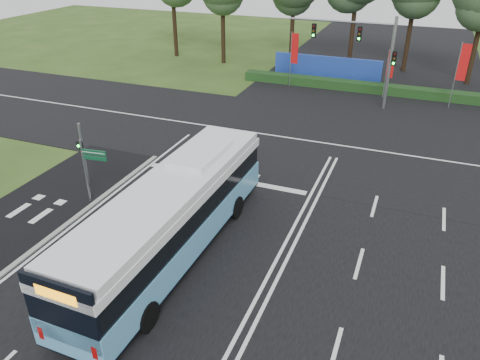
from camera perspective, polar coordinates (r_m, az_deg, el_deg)
name	(u,v)px	position (r m, az deg, el deg)	size (l,w,h in m)	color
ground	(284,247)	(21.04, 5.34, -8.14)	(120.00, 120.00, 0.00)	#2E4D19
road_main	(284,247)	(21.03, 5.35, -8.10)	(20.00, 120.00, 0.04)	black
road_cross	(337,145)	(31.32, 11.72, 4.18)	(120.00, 14.00, 0.05)	black
bike_path	(14,224)	(24.87, -25.81, -4.86)	(5.00, 18.00, 0.06)	black
kerb_strip	(54,234)	(23.29, -21.68, -6.15)	(0.25, 18.00, 0.12)	gray
city_bus	(172,217)	(19.66, -8.26, -4.50)	(3.05, 13.19, 3.77)	#59A2CE
pedestrian_signal	(83,153)	(26.20, -18.61, 3.14)	(0.33, 0.43, 3.65)	gray
street_sign	(90,164)	(24.32, -17.85, 1.92)	(1.35, 0.23, 3.48)	gray
banner_flag_left	(294,52)	(42.46, 6.55, 15.26)	(0.70, 0.21, 4.82)	gray
banner_flag_mid	(390,67)	(40.98, 17.77, 12.99)	(0.58, 0.22, 4.04)	gray
banner_flag_right	(461,67)	(40.06, 25.35, 12.37)	(0.76, 0.15, 5.17)	gray
traffic_light_gantry	(368,47)	(37.97, 15.29, 15.35)	(8.41, 0.28, 7.00)	gray
hedge	(365,87)	(42.88, 15.05, 10.85)	(22.00, 1.20, 0.80)	#143815
blue_hoarding	(327,68)	(45.66, 10.54, 13.26)	(10.00, 0.30, 2.20)	#1E3FA6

